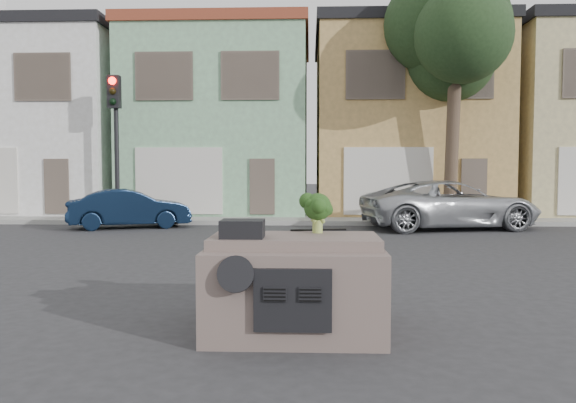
# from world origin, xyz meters

# --- Properties ---
(ground_plane) EXTENTS (120.00, 120.00, 0.00)m
(ground_plane) POSITION_xyz_m (0.00, 0.00, 0.00)
(ground_plane) COLOR #303033
(ground_plane) RESTS_ON ground
(sidewalk) EXTENTS (40.00, 3.00, 0.15)m
(sidewalk) POSITION_xyz_m (0.00, 10.50, 0.07)
(sidewalk) COLOR gray
(sidewalk) RESTS_ON ground
(townhouse_white) EXTENTS (7.20, 8.20, 7.55)m
(townhouse_white) POSITION_xyz_m (-11.00, 14.50, 3.77)
(townhouse_white) COLOR white
(townhouse_white) RESTS_ON ground
(townhouse_mint) EXTENTS (7.20, 8.20, 7.55)m
(townhouse_mint) POSITION_xyz_m (-3.50, 14.50, 3.77)
(townhouse_mint) COLOR #84B78D
(townhouse_mint) RESTS_ON ground
(townhouse_tan) EXTENTS (7.20, 8.20, 7.55)m
(townhouse_tan) POSITION_xyz_m (4.00, 14.50, 3.77)
(townhouse_tan) COLOR tan
(townhouse_tan) RESTS_ON ground
(navy_sedan) EXTENTS (4.00, 2.51, 1.24)m
(navy_sedan) POSITION_xyz_m (-5.57, 8.03, 0.00)
(navy_sedan) COLOR #0E1D35
(navy_sedan) RESTS_ON ground
(silver_pickup) EXTENTS (5.88, 3.57, 1.52)m
(silver_pickup) POSITION_xyz_m (4.58, 8.17, 0.00)
(silver_pickup) COLOR #B3B5BB
(silver_pickup) RESTS_ON ground
(traffic_signal) EXTENTS (0.40, 0.40, 5.10)m
(traffic_signal) POSITION_xyz_m (-6.50, 9.50, 2.55)
(traffic_signal) COLOR black
(traffic_signal) RESTS_ON ground
(tree_near) EXTENTS (4.40, 4.00, 8.50)m
(tree_near) POSITION_xyz_m (5.00, 9.80, 4.25)
(tree_near) COLOR #20361A
(tree_near) RESTS_ON ground
(car_dashboard) EXTENTS (2.00, 1.80, 1.12)m
(car_dashboard) POSITION_xyz_m (0.00, -3.00, 0.56)
(car_dashboard) COLOR #6B5A53
(car_dashboard) RESTS_ON ground
(instrument_hump) EXTENTS (0.48, 0.38, 0.20)m
(instrument_hump) POSITION_xyz_m (-0.58, -3.35, 1.22)
(instrument_hump) COLOR black
(instrument_hump) RESTS_ON car_dashboard
(wiper_arm) EXTENTS (0.69, 0.15, 0.02)m
(wiper_arm) POSITION_xyz_m (0.28, -2.62, 1.13)
(wiper_arm) COLOR black
(wiper_arm) RESTS_ON car_dashboard
(broccoli) EXTENTS (0.49, 0.49, 0.49)m
(broccoli) POSITION_xyz_m (0.27, -2.85, 1.36)
(broccoli) COLOR #1D3A13
(broccoli) RESTS_ON car_dashboard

